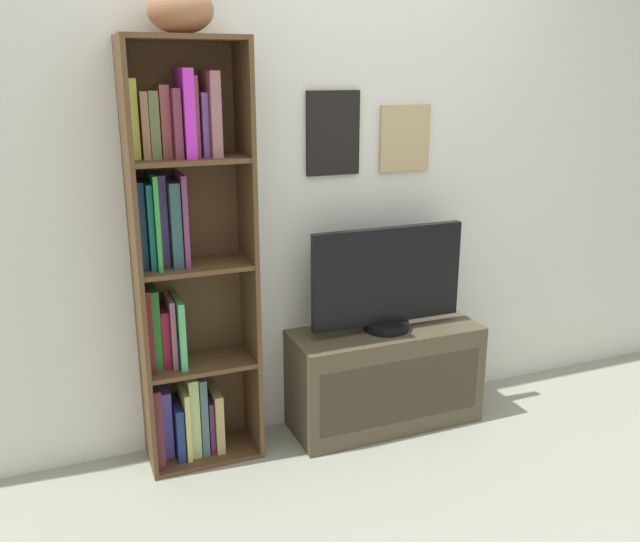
{
  "coord_description": "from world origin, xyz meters",
  "views": [
    {
      "loc": [
        -1.08,
        -1.77,
        1.7
      ],
      "look_at": [
        -0.02,
        0.85,
        0.86
      ],
      "focal_mm": 37.68,
      "sensor_mm": 36.0,
      "label": 1
    }
  ],
  "objects_px": {
    "bookshelf": "(182,269)",
    "football": "(180,10)",
    "tv_stand": "(385,377)",
    "television": "(388,280)"
  },
  "relations": [
    {
      "from": "tv_stand",
      "to": "football",
      "type": "bearing_deg",
      "value": 177.06
    },
    {
      "from": "bookshelf",
      "to": "football",
      "type": "bearing_deg",
      "value": -34.17
    },
    {
      "from": "tv_stand",
      "to": "television",
      "type": "relative_size",
      "value": 1.22
    },
    {
      "from": "football",
      "to": "tv_stand",
      "type": "distance_m",
      "value": 1.9
    },
    {
      "from": "tv_stand",
      "to": "television",
      "type": "xyz_separation_m",
      "value": [
        0.0,
        0.0,
        0.5
      ]
    },
    {
      "from": "football",
      "to": "television",
      "type": "relative_size",
      "value": 0.34
    },
    {
      "from": "football",
      "to": "tv_stand",
      "type": "relative_size",
      "value": 0.28
    },
    {
      "from": "football",
      "to": "tv_stand",
      "type": "bearing_deg",
      "value": -2.94
    },
    {
      "from": "bookshelf",
      "to": "football",
      "type": "relative_size",
      "value": 7.12
    },
    {
      "from": "football",
      "to": "tv_stand",
      "type": "xyz_separation_m",
      "value": [
        0.9,
        -0.05,
        -1.67
      ]
    }
  ]
}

